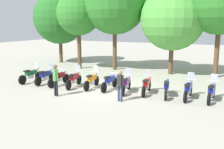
% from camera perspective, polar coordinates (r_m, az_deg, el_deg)
% --- Properties ---
extents(ground_plane, '(80.00, 80.00, 0.00)m').
position_cam_1_polar(ground_plane, '(15.72, -0.80, -3.54)').
color(ground_plane, '#ADA899').
extents(motorcycle_0, '(0.62, 2.19, 1.37)m').
position_cam_1_polar(motorcycle_0, '(18.70, -17.66, -0.07)').
color(motorcycle_0, black).
rests_on(motorcycle_0, ground_plane).
extents(motorcycle_1, '(0.62, 2.19, 1.37)m').
position_cam_1_polar(motorcycle_1, '(18.01, -14.68, -0.32)').
color(motorcycle_1, black).
rests_on(motorcycle_1, ground_plane).
extents(motorcycle_2, '(0.62, 2.19, 0.99)m').
position_cam_1_polar(motorcycle_2, '(17.24, -11.78, -0.74)').
color(motorcycle_2, black).
rests_on(motorcycle_2, ground_plane).
extents(motorcycle_3, '(0.62, 2.18, 1.37)m').
position_cam_1_polar(motorcycle_3, '(16.60, -8.47, -1.04)').
color(motorcycle_3, black).
rests_on(motorcycle_3, ground_plane).
extents(motorcycle_4, '(0.62, 2.19, 1.37)m').
position_cam_1_polar(motorcycle_4, '(16.18, -4.51, -1.26)').
color(motorcycle_4, black).
rests_on(motorcycle_4, ground_plane).
extents(motorcycle_5, '(0.62, 2.19, 0.99)m').
position_cam_1_polar(motorcycle_5, '(15.75, -0.53, -1.63)').
color(motorcycle_5, black).
rests_on(motorcycle_5, ground_plane).
extents(motorcycle_6, '(0.64, 2.18, 1.37)m').
position_cam_1_polar(motorcycle_6, '(15.15, 3.20, -2.11)').
color(motorcycle_6, black).
rests_on(motorcycle_6, ground_plane).
extents(motorcycle_7, '(0.62, 2.19, 1.37)m').
position_cam_1_polar(motorcycle_7, '(15.00, 7.77, -2.33)').
color(motorcycle_7, black).
rests_on(motorcycle_7, ground_plane).
extents(motorcycle_8, '(0.69, 2.17, 0.99)m').
position_cam_1_polar(motorcycle_8, '(14.64, 12.09, -2.87)').
color(motorcycle_8, black).
rests_on(motorcycle_8, ground_plane).
extents(motorcycle_9, '(0.62, 2.19, 1.37)m').
position_cam_1_polar(motorcycle_9, '(14.47, 16.71, -3.21)').
color(motorcycle_9, black).
rests_on(motorcycle_9, ground_plane).
extents(motorcycle_10, '(0.62, 2.19, 1.37)m').
position_cam_1_polar(motorcycle_10, '(14.43, 21.40, -3.55)').
color(motorcycle_10, black).
rests_on(motorcycle_10, ground_plane).
extents(person_0, '(0.41, 0.28, 1.80)m').
position_cam_1_polar(person_0, '(14.58, -12.53, -0.67)').
color(person_0, black).
rests_on(person_0, ground_plane).
extents(person_1, '(0.41, 0.24, 1.67)m').
position_cam_1_polar(person_1, '(13.28, 1.84, -1.97)').
color(person_1, '#232D4C').
rests_on(person_1, ground_plane).
extents(tree_0, '(5.34, 5.34, 7.30)m').
position_cam_1_polar(tree_0, '(27.46, -11.65, 12.27)').
color(tree_0, brown).
rests_on(tree_0, ground_plane).
extents(tree_1, '(3.91, 3.91, 6.90)m').
position_cam_1_polar(tree_1, '(23.31, -7.52, 13.38)').
color(tree_1, brown).
rests_on(tree_1, ground_plane).
extents(tree_2, '(5.52, 5.52, 8.61)m').
position_cam_1_polar(tree_2, '(22.63, 0.64, 15.86)').
color(tree_2, brown).
rests_on(tree_2, ground_plane).
extents(tree_3, '(5.06, 5.06, 6.98)m').
position_cam_1_polar(tree_3, '(20.96, 13.43, 12.11)').
color(tree_3, brown).
rests_on(tree_3, ground_plane).
extents(tree_4, '(4.97, 4.97, 8.18)m').
position_cam_1_polar(tree_4, '(20.71, 23.18, 14.99)').
color(tree_4, brown).
rests_on(tree_4, ground_plane).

